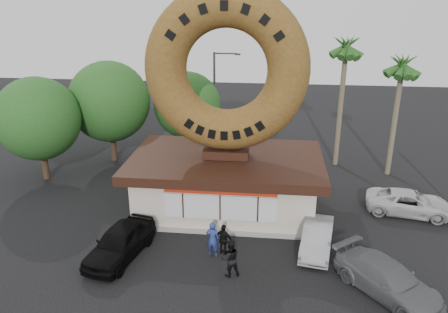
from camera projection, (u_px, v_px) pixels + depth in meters
name	position (u px, v px, depth m)	size (l,w,h in m)	color
ground	(213.00, 264.00, 20.99)	(90.00, 90.00, 0.00)	black
donut_shop	(226.00, 181.00, 25.93)	(11.20, 7.20, 3.80)	beige
giant_donut	(226.00, 70.00, 23.63)	(9.01, 9.01, 2.30)	brown
tree_west	(109.00, 102.00, 32.42)	(6.00, 6.00, 7.65)	#473321
tree_mid	(187.00, 105.00, 33.93)	(5.20, 5.20, 6.63)	#473321
tree_far	(38.00, 119.00, 29.17)	(5.60, 5.60, 7.14)	#473321
palm_near	(346.00, 51.00, 30.26)	(2.60, 2.60, 9.75)	#726651
palm_far	(402.00, 69.00, 28.83)	(2.60, 2.60, 8.75)	#726651
street_lamp	(216.00, 97.00, 34.47)	(2.11, 0.20, 8.00)	#59595E
person_left	(213.00, 239.00, 21.41)	(0.67, 0.44, 1.83)	navy
person_center	(230.00, 258.00, 19.87)	(0.89, 0.69, 1.83)	black
person_right	(224.00, 240.00, 21.56)	(0.95, 0.40, 1.62)	black
car_black	(120.00, 242.00, 21.36)	(1.90, 4.71, 1.61)	black
car_silver	(317.00, 238.00, 21.99)	(1.43, 4.09, 1.35)	#9C9DA1
car_grey	(387.00, 279.00, 18.73)	(2.04, 5.02, 1.46)	slate
car_white	(410.00, 203.00, 25.60)	(2.28, 4.94, 1.37)	silver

